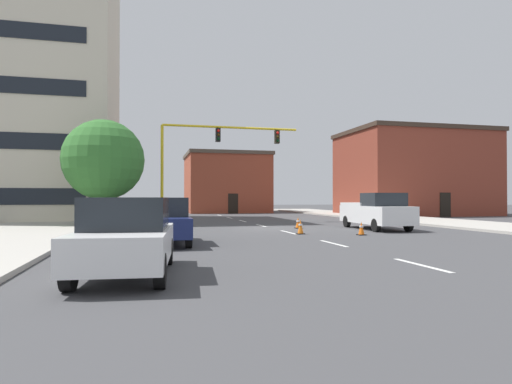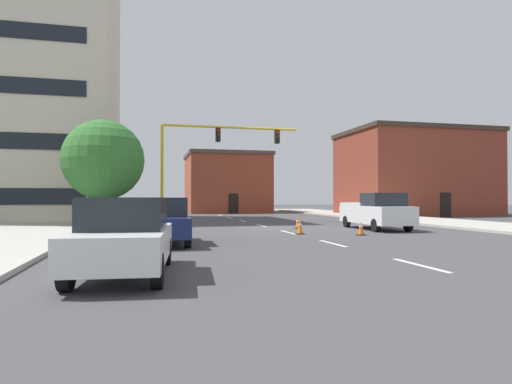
{
  "view_description": "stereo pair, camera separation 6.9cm",
  "coord_description": "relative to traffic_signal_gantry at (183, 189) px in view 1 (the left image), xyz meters",
  "views": [
    {
      "loc": [
        -6.81,
        -23.92,
        1.73
      ],
      "look_at": [
        0.53,
        5.97,
        2.14
      ],
      "focal_mm": 30.76,
      "sensor_mm": 36.0,
      "label": 1
    },
    {
      "loc": [
        -6.74,
        -23.94,
        1.73
      ],
      "look_at": [
        0.53,
        5.97,
        2.14
      ],
      "focal_mm": 30.76,
      "sensor_mm": 36.0,
      "label": 2
    }
  ],
  "objects": [
    {
      "name": "sedan_white_mid_left",
      "position": [
        -2.79,
        -20.51,
        -1.45
      ],
      "size": [
        2.25,
        4.65,
        1.74
      ],
      "color": "white",
      "rests_on": "ground_plane"
    },
    {
      "name": "sidewalk_right",
      "position": [
        17.18,
        1.25,
        -2.26
      ],
      "size": [
        6.0,
        56.0,
        0.14
      ],
      "primitive_type": "cube",
      "color": "#B2ADA3",
      "rests_on": "ground_plane"
    },
    {
      "name": "building_tall_left",
      "position": [
        -12.57,
        7.13,
        8.75
      ],
      "size": [
        15.34,
        13.14,
        22.15
      ],
      "color": "beige",
      "rests_on": "ground_plane"
    },
    {
      "name": "building_row_right",
      "position": [
        23.72,
        8.47,
        1.9
      ],
      "size": [
        13.77,
        9.86,
        8.45
      ],
      "color": "brown",
      "rests_on": "ground_plane"
    },
    {
      "name": "ground_plane",
      "position": [
        4.48,
        -6.75,
        -2.33
      ],
      "size": [
        160.0,
        160.0,
        0.0
      ],
      "primitive_type": "plane",
      "color": "#424244"
    },
    {
      "name": "traffic_cone_roadside_a",
      "position": [
        4.7,
        -10.92,
        -1.99
      ],
      "size": [
        0.36,
        0.36,
        0.71
      ],
      "color": "black",
      "rests_on": "ground_plane"
    },
    {
      "name": "sedan_navy_near_left",
      "position": [
        -1.77,
        -13.89,
        -1.45
      ],
      "size": [
        1.96,
        4.55,
        1.74
      ],
      "color": "navy",
      "rests_on": "ground_plane"
    },
    {
      "name": "lane_stripe_seg_0",
      "position": [
        4.48,
        -20.75,
        -2.33
      ],
      "size": [
        0.16,
        2.4,
        0.01
      ],
      "primitive_type": "cube",
      "color": "silver",
      "rests_on": "ground_plane"
    },
    {
      "name": "traffic_signal_gantry",
      "position": [
        0.0,
        0.0,
        0.0
      ],
      "size": [
        10.58,
        1.2,
        6.83
      ],
      "color": "yellow",
      "rests_on": "ground_plane"
    },
    {
      "name": "traffic_cone_roadside_b",
      "position": [
        7.25,
        -12.12,
        -2.03
      ],
      "size": [
        0.36,
        0.36,
        0.63
      ],
      "color": "black",
      "rests_on": "ground_plane"
    },
    {
      "name": "building_brick_center",
      "position": [
        6.68,
        21.12,
        1.18
      ],
      "size": [
        9.55,
        9.37,
        7.0
      ],
      "color": "brown",
      "rests_on": "ground_plane"
    },
    {
      "name": "pickup_truck_white",
      "position": [
        9.81,
        -8.9,
        -1.36
      ],
      "size": [
        2.24,
        5.48,
        1.99
      ],
      "color": "white",
      "rests_on": "ground_plane"
    },
    {
      "name": "lane_stripe_seg_4",
      "position": [
        4.48,
        1.25,
        -2.33
      ],
      "size": [
        0.16,
        2.4,
        0.01
      ],
      "primitive_type": "cube",
      "color": "silver",
      "rests_on": "ground_plane"
    },
    {
      "name": "lane_stripe_seg_6",
      "position": [
        4.48,
        12.25,
        -2.33
      ],
      "size": [
        0.16,
        2.4,
        0.01
      ],
      "primitive_type": "cube",
      "color": "silver",
      "rests_on": "ground_plane"
    },
    {
      "name": "lane_stripe_seg_2",
      "position": [
        4.48,
        -9.75,
        -2.33
      ],
      "size": [
        0.16,
        2.4,
        0.01
      ],
      "primitive_type": "cube",
      "color": "silver",
      "rests_on": "ground_plane"
    },
    {
      "name": "traffic_cone_roadside_c",
      "position": [
        5.9,
        -7.14,
        -2.02
      ],
      "size": [
        0.36,
        0.36,
        0.64
      ],
      "color": "black",
      "rests_on": "ground_plane"
    },
    {
      "name": "lane_stripe_seg_3",
      "position": [
        4.48,
        -4.25,
        -2.33
      ],
      "size": [
        0.16,
        2.4,
        0.01
      ],
      "primitive_type": "cube",
      "color": "silver",
      "rests_on": "ground_plane"
    },
    {
      "name": "sidewalk_left",
      "position": [
        -8.22,
        1.25,
        -2.26
      ],
      "size": [
        6.0,
        56.0,
        0.14
      ],
      "primitive_type": "cube",
      "color": "#B2ADA3",
      "rests_on": "ground_plane"
    },
    {
      "name": "lane_stripe_seg_5",
      "position": [
        4.48,
        6.75,
        -2.33
      ],
      "size": [
        0.16,
        2.4,
        0.01
      ],
      "primitive_type": "cube",
      "color": "silver",
      "rests_on": "ground_plane"
    },
    {
      "name": "lane_stripe_seg_1",
      "position": [
        4.48,
        -15.25,
        -2.33
      ],
      "size": [
        0.16,
        2.4,
        0.01
      ],
      "primitive_type": "cube",
      "color": "silver",
      "rests_on": "ground_plane"
    },
    {
      "name": "tree_left_near",
      "position": [
        -4.97,
        -3.01,
        1.67
      ],
      "size": [
        4.81,
        4.81,
        6.42
      ],
      "color": "brown",
      "rests_on": "ground_plane"
    }
  ]
}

